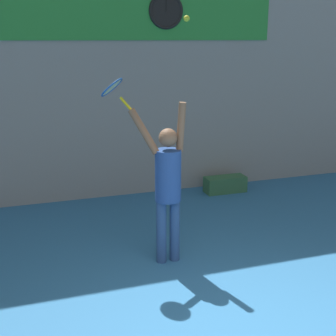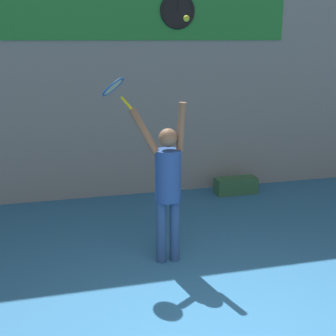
{
  "view_description": "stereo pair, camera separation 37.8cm",
  "coord_description": "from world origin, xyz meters",
  "px_view_note": "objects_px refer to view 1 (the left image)",
  "views": [
    {
      "loc": [
        -1.82,
        -3.03,
        2.79
      ],
      "look_at": [
        -0.06,
        2.22,
        1.25
      ],
      "focal_mm": 50.0,
      "sensor_mm": 36.0,
      "label": 1
    },
    {
      "loc": [
        -1.46,
        -3.14,
        2.79
      ],
      "look_at": [
        -0.06,
        2.22,
        1.25
      ],
      "focal_mm": 50.0,
      "sensor_mm": 36.0,
      "label": 2
    }
  ],
  "objects_px": {
    "scoreboard_clock": "(166,11)",
    "tennis_ball": "(187,18)",
    "tennis_player": "(168,181)",
    "tennis_racket": "(113,88)",
    "equipment_bag": "(225,184)"
  },
  "relations": [
    {
      "from": "tennis_ball",
      "to": "equipment_bag",
      "type": "height_order",
      "value": "tennis_ball"
    },
    {
      "from": "tennis_player",
      "to": "tennis_ball",
      "type": "bearing_deg",
      "value": -28.33
    },
    {
      "from": "scoreboard_clock",
      "to": "tennis_ball",
      "type": "height_order",
      "value": "scoreboard_clock"
    },
    {
      "from": "equipment_bag",
      "to": "tennis_racket",
      "type": "bearing_deg",
      "value": -141.21
    },
    {
      "from": "tennis_player",
      "to": "tennis_racket",
      "type": "bearing_deg",
      "value": 151.5
    },
    {
      "from": "tennis_player",
      "to": "tennis_racket",
      "type": "height_order",
      "value": "tennis_racket"
    },
    {
      "from": "scoreboard_clock",
      "to": "tennis_ball",
      "type": "xyz_separation_m",
      "value": [
        -0.7,
        -2.85,
        -0.24
      ]
    },
    {
      "from": "scoreboard_clock",
      "to": "tennis_ball",
      "type": "bearing_deg",
      "value": -103.78
    },
    {
      "from": "tennis_racket",
      "to": "tennis_ball",
      "type": "bearing_deg",
      "value": -28.46
    },
    {
      "from": "tennis_ball",
      "to": "tennis_racket",
      "type": "bearing_deg",
      "value": 151.54
    },
    {
      "from": "tennis_ball",
      "to": "equipment_bag",
      "type": "bearing_deg",
      "value": 54.68
    },
    {
      "from": "scoreboard_clock",
      "to": "tennis_player",
      "type": "distance_m",
      "value": 3.61
    },
    {
      "from": "tennis_racket",
      "to": "equipment_bag",
      "type": "height_order",
      "value": "tennis_racket"
    },
    {
      "from": "tennis_racket",
      "to": "tennis_player",
      "type": "bearing_deg",
      "value": -28.5
    },
    {
      "from": "scoreboard_clock",
      "to": "equipment_bag",
      "type": "xyz_separation_m",
      "value": [
        1.03,
        -0.41,
        -3.1
      ]
    }
  ]
}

